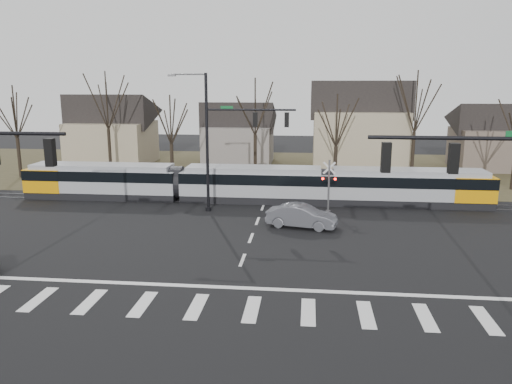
# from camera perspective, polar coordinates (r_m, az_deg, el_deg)

# --- Properties ---
(ground) EXTENTS (140.00, 140.00, 0.00)m
(ground) POSITION_cam_1_polar(r_m,az_deg,el_deg) (25.63, -2.15, -9.30)
(ground) COLOR black
(grass_verge) EXTENTS (140.00, 28.00, 0.01)m
(grass_verge) POSITION_cam_1_polar(r_m,az_deg,el_deg) (56.49, 2.47, 2.63)
(grass_verge) COLOR #38331E
(grass_verge) RESTS_ON ground
(crosswalk) EXTENTS (27.00, 2.60, 0.01)m
(crosswalk) POSITION_cam_1_polar(r_m,az_deg,el_deg) (22.00, -3.67, -13.07)
(crosswalk) COLOR silver
(crosswalk) RESTS_ON ground
(stop_line) EXTENTS (28.00, 0.35, 0.01)m
(stop_line) POSITION_cam_1_polar(r_m,az_deg,el_deg) (23.98, -2.77, -10.85)
(stop_line) COLOR silver
(stop_line) RESTS_ON ground
(lane_dashes) EXTENTS (0.18, 30.00, 0.01)m
(lane_dashes) POSITION_cam_1_polar(r_m,az_deg,el_deg) (40.84, 1.04, -1.08)
(lane_dashes) COLOR silver
(lane_dashes) RESTS_ON ground
(rail_pair) EXTENTS (90.00, 1.52, 0.06)m
(rail_pair) POSITION_cam_1_polar(r_m,az_deg,el_deg) (40.64, 1.01, -1.11)
(rail_pair) COLOR #59595E
(rail_pair) RESTS_ON ground
(tram) EXTENTS (37.80, 2.81, 2.87)m
(tram) POSITION_cam_1_polar(r_m,az_deg,el_deg) (40.62, -0.52, 1.09)
(tram) COLOR gray
(tram) RESTS_ON ground
(sedan) EXTENTS (3.60, 5.35, 1.54)m
(sedan) POSITION_cam_1_polar(r_m,az_deg,el_deg) (33.51, 5.23, -2.76)
(sedan) COLOR #53545B
(sedan) RESTS_ON ground
(signal_pole_near_right) EXTENTS (6.72, 0.44, 8.00)m
(signal_pole_near_right) POSITION_cam_1_polar(r_m,az_deg,el_deg) (19.28, 26.08, -1.72)
(signal_pole_near_right) COLOR black
(signal_pole_near_right) RESTS_ON ground
(signal_pole_far) EXTENTS (9.28, 0.44, 10.20)m
(signal_pole_far) POSITION_cam_1_polar(r_m,az_deg,el_deg) (36.76, -3.18, 6.42)
(signal_pole_far) COLOR black
(signal_pole_far) RESTS_ON ground
(rail_crossing_signal) EXTENTS (1.08, 0.36, 4.00)m
(rail_crossing_signal) POSITION_cam_1_polar(r_m,az_deg,el_deg) (37.19, 8.31, 0.43)
(rail_crossing_signal) COLOR #59595B
(rail_crossing_signal) RESTS_ON ground
(tree_row) EXTENTS (59.20, 7.20, 10.00)m
(tree_row) POSITION_cam_1_polar(r_m,az_deg,el_deg) (49.81, 4.39, 7.11)
(tree_row) COLOR black
(tree_row) RESTS_ON ground
(house_a) EXTENTS (9.72, 8.64, 8.60)m
(house_a) POSITION_cam_1_polar(r_m,az_deg,el_deg) (62.39, -16.18, 7.20)
(house_a) COLOR gray
(house_a) RESTS_ON ground
(house_b) EXTENTS (8.64, 7.56, 7.65)m
(house_b) POSITION_cam_1_polar(r_m,az_deg,el_deg) (60.44, -2.03, 7.05)
(house_b) COLOR slate
(house_b) RESTS_ON ground
(house_c) EXTENTS (10.80, 8.64, 10.10)m
(house_c) POSITION_cam_1_polar(r_m,az_deg,el_deg) (57.02, 11.73, 7.77)
(house_c) COLOR gray
(house_c) RESTS_ON ground
(house_d) EXTENTS (8.64, 7.56, 7.65)m
(house_d) POSITION_cam_1_polar(r_m,az_deg,el_deg) (62.33, 25.42, 6.04)
(house_d) COLOR brown
(house_d) RESTS_ON ground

